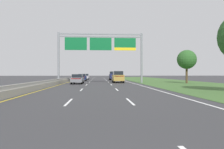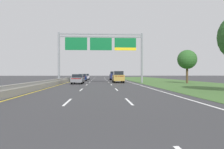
{
  "view_description": "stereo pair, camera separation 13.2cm",
  "coord_description": "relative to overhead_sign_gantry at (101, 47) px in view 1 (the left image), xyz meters",
  "views": [
    {
      "loc": [
        -0.07,
        -1.58,
        1.71
      ],
      "look_at": [
        1.68,
        24.35,
        1.56
      ],
      "focal_mm": 32.08,
      "sensor_mm": 36.0,
      "label": 1
    },
    {
      "loc": [
        0.07,
        -1.58,
        1.71
      ],
      "look_at": [
        1.68,
        24.35,
        1.56
      ],
      "focal_mm": 32.08,
      "sensor_mm": 36.0,
      "label": 2
    }
  ],
  "objects": [
    {
      "name": "median_barrier_concrete",
      "position": [
        -6.9,
        1.18,
        -6.03
      ],
      "size": [
        0.6,
        110.0,
        0.85
      ],
      "color": "#99968E",
      "rests_on": "ground"
    },
    {
      "name": "car_silver_left_lane_sedan",
      "position": [
        -4.0,
        20.56,
        -5.57
      ],
      "size": [
        1.92,
        4.44,
        1.57
      ],
      "rotation": [
        0.0,
        0.0,
        1.55
      ],
      "color": "#B2B5BA",
      "rests_on": "ground"
    },
    {
      "name": "roadside_tree_mid",
      "position": [
        14.76,
        -1.99,
        -2.31
      ],
      "size": [
        3.27,
        3.27,
        5.74
      ],
      "color": "#4C3823",
      "rests_on": "ground"
    },
    {
      "name": "overhead_sign_gantry",
      "position": [
        0.0,
        0.0,
        0.0
      ],
      "size": [
        15.06,
        0.42,
        8.9
      ],
      "color": "gray",
      "rests_on": "ground"
    },
    {
      "name": "car_gold_right_lane_suv",
      "position": [
        3.17,
        1.31,
        -5.29
      ],
      "size": [
        1.91,
        4.7,
        2.11
      ],
      "rotation": [
        0.0,
        0.0,
        1.57
      ],
      "color": "#A38438",
      "rests_on": "ground"
    },
    {
      "name": "pickup_truck_navy",
      "position": [
        3.45,
        16.1,
        -5.31
      ],
      "size": [
        2.05,
        5.42,
        2.2
      ],
      "rotation": [
        0.0,
        0.0,
        1.58
      ],
      "color": "#161E47",
      "rests_on": "ground"
    },
    {
      "name": "grass_verge_right",
      "position": [
        13.65,
        1.18,
        -6.38
      ],
      "size": [
        14.0,
        110.0,
        0.02
      ],
      "primitive_type": "cube",
      "color": "#3D602D",
      "rests_on": "ground"
    },
    {
      "name": "car_blue_left_lane_sedan",
      "position": [
        -4.08,
        10.43,
        -5.57
      ],
      "size": [
        1.84,
        4.41,
        1.57
      ],
      "rotation": [
        0.0,
        0.0,
        1.58
      ],
      "color": "navy",
      "rests_on": "ground"
    },
    {
      "name": "lane_striping",
      "position": [
        -0.3,
        0.72,
        -6.38
      ],
      "size": [
        11.96,
        106.0,
        0.01
      ],
      "color": "white",
      "rests_on": "ground"
    },
    {
      "name": "car_grey_left_lane_sedan",
      "position": [
        -3.8,
        -2.32,
        -5.57
      ],
      "size": [
        1.87,
        4.42,
        1.57
      ],
      "rotation": [
        0.0,
        0.0,
        1.56
      ],
      "color": "slate",
      "rests_on": "ground"
    },
    {
      "name": "ground_plane",
      "position": [
        -0.3,
        1.18,
        -6.39
      ],
      "size": [
        220.0,
        220.0,
        0.0
      ],
      "primitive_type": "plane",
      "color": "#333335"
    }
  ]
}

